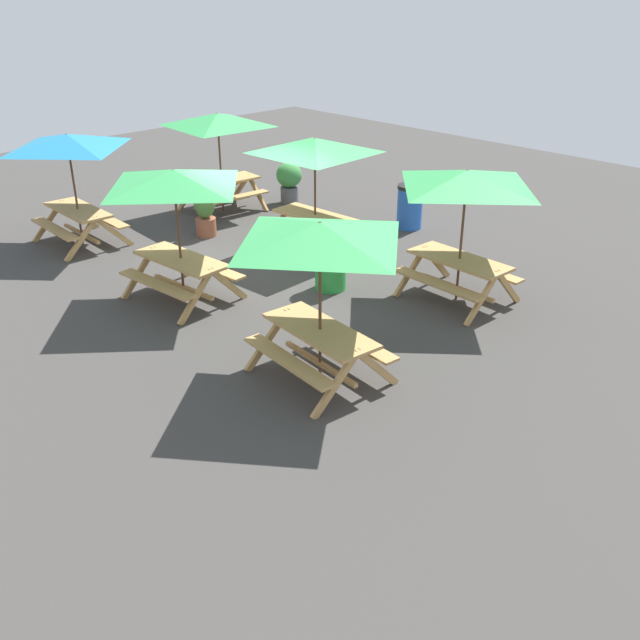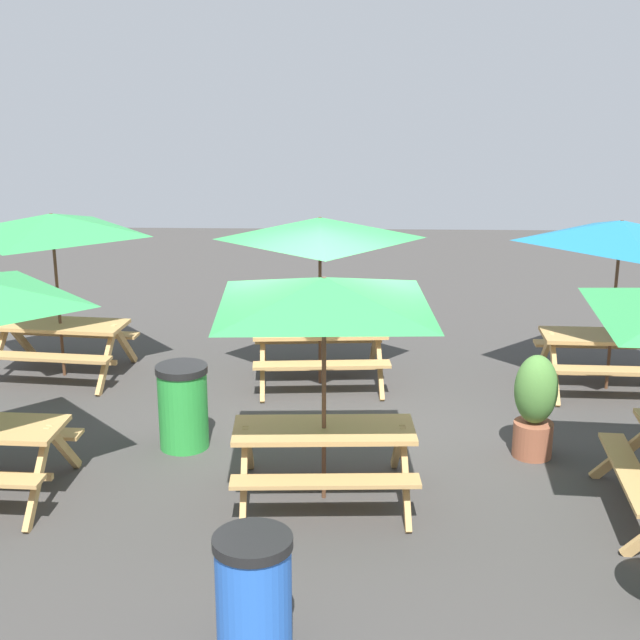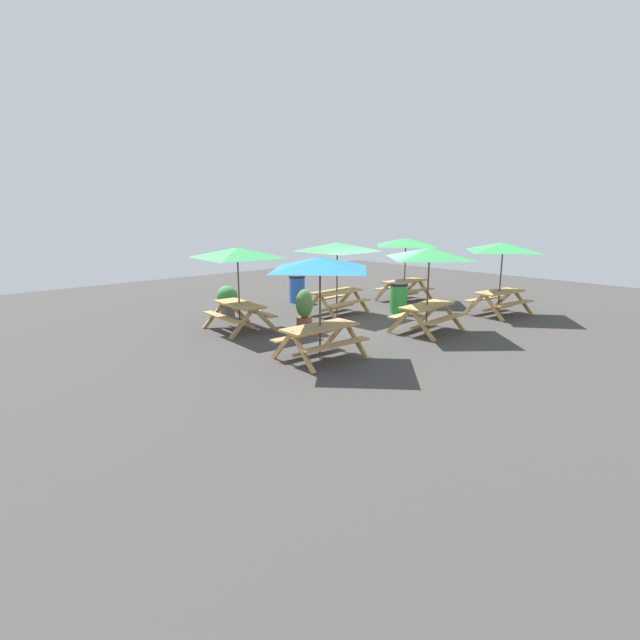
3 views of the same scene
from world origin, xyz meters
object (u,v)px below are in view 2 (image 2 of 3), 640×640
at_px(potted_plant_0, 535,405).
at_px(picnic_table_1, 320,241).
at_px(picnic_table_5, 324,309).
at_px(picnic_table_2, 620,244).
at_px(picnic_table_0, 53,236).
at_px(trash_bin_green, 183,406).
at_px(trash_bin_blue, 254,596).

bearing_deg(potted_plant_0, picnic_table_1, -42.87).
bearing_deg(picnic_table_5, picnic_table_2, -141.72).
relative_size(picnic_table_1, potted_plant_0, 1.97).
relative_size(picnic_table_0, picnic_table_5, 0.83).
height_order(trash_bin_green, potted_plant_0, potted_plant_0).
distance_m(trash_bin_blue, trash_bin_green, 3.89).
bearing_deg(picnic_table_0, potted_plant_0, 163.97).
bearing_deg(picnic_table_0, trash_bin_blue, 124.90).
relative_size(trash_bin_blue, potted_plant_0, 0.83).
bearing_deg(trash_bin_green, potted_plant_0, 178.33).
distance_m(picnic_table_1, picnic_table_2, 3.88).
xyz_separation_m(picnic_table_2, picnic_table_5, (3.73, 3.26, 0.00)).
height_order(trash_bin_blue, trash_bin_green, same).
relative_size(picnic_table_5, potted_plant_0, 2.38).
bearing_deg(trash_bin_green, picnic_table_2, -158.91).
relative_size(picnic_table_1, trash_bin_green, 2.38).
distance_m(picnic_table_0, trash_bin_blue, 7.07).
relative_size(picnic_table_0, potted_plant_0, 1.97).
height_order(picnic_table_5, potted_plant_0, picnic_table_5).
xyz_separation_m(picnic_table_5, trash_bin_blue, (0.44, 2.51, -1.49)).
distance_m(picnic_table_0, picnic_table_2, 7.51).
relative_size(picnic_table_0, trash_bin_green, 2.38).
height_order(picnic_table_2, picnic_table_5, same).
relative_size(trash_bin_green, potted_plant_0, 0.83).
bearing_deg(potted_plant_0, trash_bin_green, -1.67).
bearing_deg(potted_plant_0, picnic_table_0, -22.10).
distance_m(picnic_table_5, trash_bin_blue, 2.95).
bearing_deg(trash_bin_green, picnic_table_0, -47.78).
bearing_deg(picnic_table_5, trash_bin_green, -39.00).
relative_size(picnic_table_5, trash_bin_green, 2.88).
distance_m(picnic_table_2, trash_bin_green, 5.94).
height_order(picnic_table_0, potted_plant_0, picnic_table_0).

